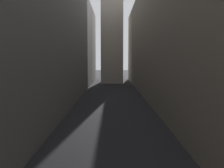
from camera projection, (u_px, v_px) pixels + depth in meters
The scene contains 3 objects.
ground_plane at pixel (112, 107), 39.37m from camera, with size 264.00×264.00×0.00m, color black.
building_block_left at pixel (27, 33), 40.43m from camera, with size 13.58×108.00×21.03m, color slate.
building_block_right at pixel (195, 35), 40.43m from camera, with size 12.83×108.00×20.52m, color #756B5B.
Camera 1 is at (0.01, 9.08, 6.74)m, focal length 44.93 mm.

